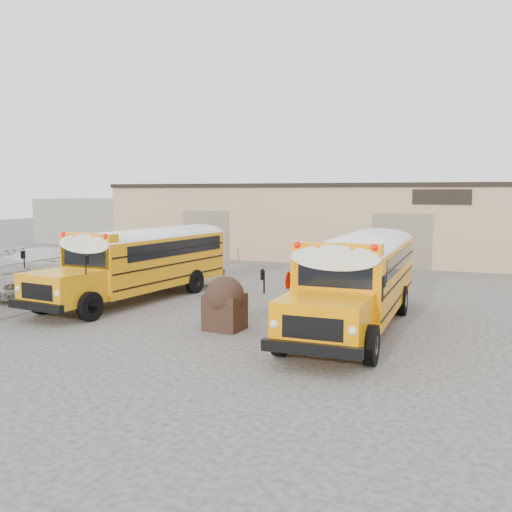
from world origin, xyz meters
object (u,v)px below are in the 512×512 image
at_px(car_white, 53,264).
at_px(school_bus_left, 221,246).
at_px(tarp_bundle, 225,302).
at_px(car_dark, 131,256).
at_px(school_bus_right, 386,254).
at_px(car_silver, 1,276).

bearing_deg(car_white, school_bus_left, -72.28).
height_order(tarp_bundle, car_dark, tarp_bundle).
height_order(school_bus_left, car_white, school_bus_left).
relative_size(school_bus_right, car_white, 1.88).
distance_m(school_bus_right, car_dark, 14.33).
height_order(school_bus_right, car_white, school_bus_right).
bearing_deg(tarp_bundle, school_bus_left, 117.30).
relative_size(school_bus_left, car_silver, 2.03).
relative_size(car_silver, car_dark, 1.11).
bearing_deg(tarp_bundle, school_bus_right, 67.40).
height_order(school_bus_left, tarp_bundle, school_bus_left).
xyz_separation_m(school_bus_left, car_dark, (-6.08, 1.32, -0.90)).
relative_size(school_bus_left, car_dark, 2.26).
bearing_deg(car_white, car_silver, -171.72).
bearing_deg(car_white, tarp_bundle, -122.63).
distance_m(school_bus_left, car_silver, 9.71).
height_order(school_bus_left, car_dark, school_bus_left).
height_order(school_bus_right, car_silver, school_bus_right).
bearing_deg(car_dark, school_bus_left, -109.64).
bearing_deg(school_bus_right, car_white, -171.23).
height_order(car_white, car_dark, car_white).
bearing_deg(car_silver, car_dark, 20.42).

